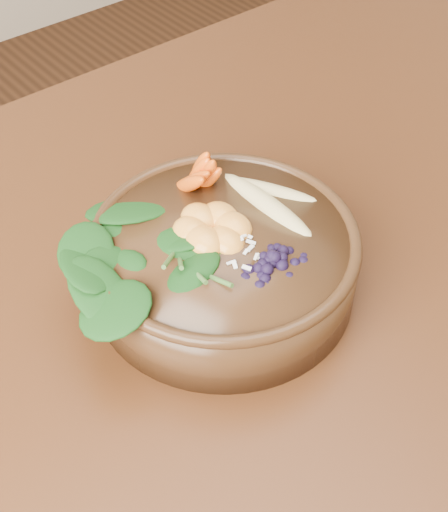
{
  "coord_description": "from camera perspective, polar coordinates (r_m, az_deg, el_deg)",
  "views": [
    {
      "loc": [
        -0.62,
        -0.39,
        1.29
      ],
      "look_at": [
        -0.31,
        -0.0,
        0.8
      ],
      "focal_mm": 50.0,
      "sensor_mm": 36.0,
      "label": 1
    }
  ],
  "objects": [
    {
      "name": "mandarin_cluster",
      "position": [
        0.68,
        -0.97,
        3.07
      ],
      "size": [
        0.09,
        0.1,
        0.03
      ],
      "primitive_type": null,
      "rotation": [
        0.0,
        0.0,
        0.2
      ],
      "color": "orange",
      "rests_on": "stoneware_bowl"
    },
    {
      "name": "dining_table",
      "position": [
        0.97,
        14.01,
        2.43
      ],
      "size": [
        1.6,
        0.9,
        0.75
      ],
      "color": "#331C0C",
      "rests_on": "ground"
    },
    {
      "name": "coconut_flakes",
      "position": [
        0.68,
        1.29,
        1.14
      ],
      "size": [
        0.09,
        0.08,
        0.01
      ],
      "primitive_type": null,
      "rotation": [
        0.0,
        0.0,
        0.2
      ],
      "color": "white",
      "rests_on": "stoneware_bowl"
    },
    {
      "name": "carrot_cluster",
      "position": [
        0.72,
        -2.0,
        8.05
      ],
      "size": [
        0.06,
        0.06,
        0.07
      ],
      "primitive_type": null,
      "rotation": [
        0.0,
        0.0,
        0.2
      ],
      "color": "#FF5D12",
      "rests_on": "stoneware_bowl"
    },
    {
      "name": "banana_halves",
      "position": [
        0.72,
        3.6,
        5.57
      ],
      "size": [
        0.09,
        0.15,
        0.03
      ],
      "rotation": [
        0.0,
        0.0,
        0.2
      ],
      "color": "#E0CC84",
      "rests_on": "stoneware_bowl"
    },
    {
      "name": "ground",
      "position": [
        1.49,
        9.49,
        -16.59
      ],
      "size": [
        4.0,
        4.0,
        0.0
      ],
      "primitive_type": "plane",
      "color": "#381E0F",
      "rests_on": "ground"
    },
    {
      "name": "kale_heap",
      "position": [
        0.68,
        -5.79,
        2.9
      ],
      "size": [
        0.2,
        0.19,
        0.04
      ],
      "primitive_type": null,
      "rotation": [
        0.0,
        0.0,
        0.2
      ],
      "color": "#144512",
      "rests_on": "stoneware_bowl"
    },
    {
      "name": "stoneware_bowl",
      "position": [
        0.71,
        0.0,
        -0.57
      ],
      "size": [
        0.31,
        0.31,
        0.07
      ],
      "primitive_type": "cylinder",
      "rotation": [
        0.0,
        0.0,
        0.2
      ],
      "color": "#3F2614",
      "rests_on": "dining_table"
    },
    {
      "name": "blueberry_pile",
      "position": [
        0.65,
        3.88,
        0.71
      ],
      "size": [
        0.14,
        0.11,
        0.04
      ],
      "primitive_type": null,
      "rotation": [
        0.0,
        0.0,
        0.2
      ],
      "color": "black",
      "rests_on": "stoneware_bowl"
    }
  ]
}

